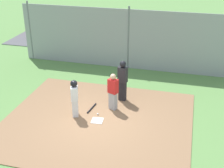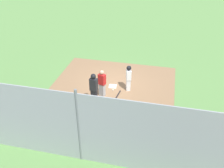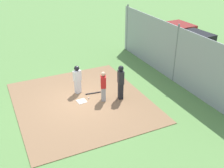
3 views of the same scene
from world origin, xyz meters
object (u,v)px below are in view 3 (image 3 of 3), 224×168
(baseball, at_px, (89,98))
(parked_car_red, at_px, (179,32))
(runner, at_px, (77,78))
(baseball_bat, at_px, (93,93))
(parked_car_dark, at_px, (197,42))
(umpire, at_px, (121,81))
(home_plate, at_px, (82,101))
(catcher, at_px, (103,86))

(baseball, distance_m, parked_car_red, 11.98)
(runner, relative_size, baseball_bat, 1.85)
(baseball_bat, bearing_deg, parked_car_dark, 23.76)
(umpire, distance_m, runner, 2.33)
(parked_car_dark, height_order, parked_car_red, same)
(umpire, distance_m, baseball, 1.88)
(umpire, relative_size, runner, 1.17)
(runner, bearing_deg, baseball_bat, 37.88)
(runner, height_order, parked_car_dark, runner)
(home_plate, relative_size, baseball_bat, 0.53)
(umpire, bearing_deg, baseball, -12.97)
(baseball, height_order, parked_car_red, parked_car_red)
(baseball_bat, height_order, parked_car_red, parked_car_red)
(home_plate, relative_size, umpire, 0.24)
(catcher, xyz_separation_m, runner, (1.31, 0.91, 0.05))
(runner, height_order, parked_car_red, runner)
(catcher, distance_m, baseball, 1.11)
(catcher, bearing_deg, home_plate, 2.60)
(baseball_bat, relative_size, baseball, 11.32)
(home_plate, height_order, parked_car_dark, parked_car_dark)
(runner, height_order, baseball, runner)
(runner, distance_m, parked_car_dark, 10.45)
(runner, distance_m, baseball_bat, 1.17)
(umpire, xyz_separation_m, parked_car_dark, (3.94, -8.39, -0.38))
(runner, relative_size, parked_car_red, 0.37)
(baseball_bat, xyz_separation_m, parked_car_red, (5.67, -9.93, 0.55))
(runner, relative_size, baseball, 21.00)
(home_plate, xyz_separation_m, runner, (0.95, -0.15, 0.86))
(umpire, height_order, runner, umpire)
(catcher, xyz_separation_m, baseball, (0.47, 0.63, -0.78))
(runner, distance_m, baseball, 1.22)
(runner, relative_size, parked_car_dark, 0.36)
(catcher, bearing_deg, parked_car_red, -124.78)
(catcher, bearing_deg, baseball, -15.71)
(home_plate, height_order, catcher, catcher)
(runner, xyz_separation_m, baseball_bat, (-0.45, -0.68, -0.84))
(baseball, bearing_deg, parked_car_dark, -71.67)
(home_plate, distance_m, baseball_bat, 0.97)
(home_plate, bearing_deg, parked_car_dark, -71.81)
(baseball_bat, distance_m, parked_car_red, 11.45)
(catcher, bearing_deg, parked_car_dark, -136.66)
(runner, xyz_separation_m, baseball, (-0.84, -0.28, -0.84))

